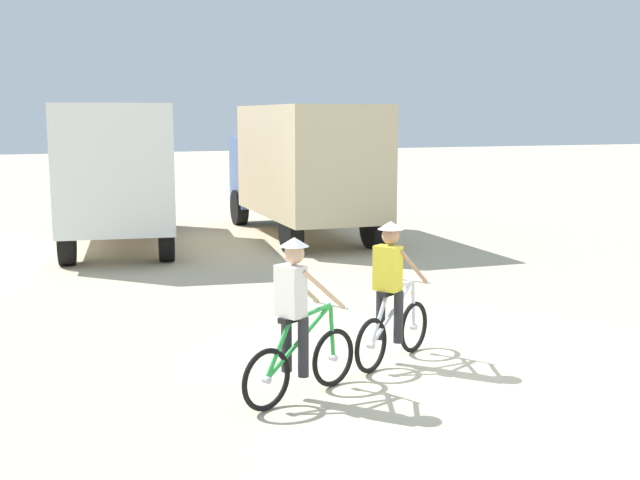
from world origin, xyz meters
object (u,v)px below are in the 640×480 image
(cyclist_orange_shirt, at_px, (297,325))
(cyclist_cowboy_hat, at_px, (391,298))
(box_truck_tan_camper, at_px, (302,164))
(box_truck_white_box, at_px, (117,168))

(cyclist_orange_shirt, relative_size, cyclist_cowboy_hat, 1.00)
(box_truck_tan_camper, bearing_deg, box_truck_white_box, 178.17)
(box_truck_white_box, bearing_deg, cyclist_orange_shirt, -87.46)
(box_truck_white_box, relative_size, cyclist_cowboy_hat, 3.85)
(box_truck_white_box, xyz_separation_m, box_truck_tan_camper, (4.61, -0.15, 0.00))
(box_truck_tan_camper, distance_m, cyclist_orange_shirt, 11.90)
(box_truck_white_box, bearing_deg, cyclist_cowboy_hat, -79.04)
(box_truck_white_box, bearing_deg, box_truck_tan_camper, -1.83)
(cyclist_cowboy_hat, bearing_deg, box_truck_white_box, 100.96)
(cyclist_orange_shirt, height_order, cyclist_cowboy_hat, same)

